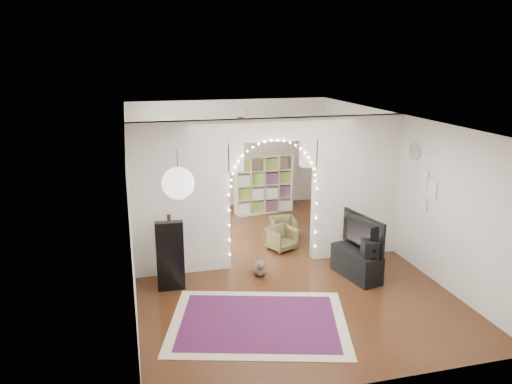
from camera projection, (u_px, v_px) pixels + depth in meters
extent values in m
plane|color=black|center=(271.00, 262.00, 9.39)|extent=(7.50, 7.50, 0.00)
cube|color=white|center=(273.00, 118.00, 8.67)|extent=(5.00, 7.50, 0.02)
cube|color=silver|center=(230.00, 154.00, 12.53)|extent=(5.00, 0.02, 2.70)
cube|color=silver|center=(366.00, 280.00, 5.53)|extent=(5.00, 0.02, 2.70)
cube|color=silver|center=(130.00, 203.00, 8.43)|extent=(0.02, 7.50, 2.70)
cube|color=silver|center=(396.00, 184.00, 9.63)|extent=(0.02, 7.50, 2.70)
cube|color=silver|center=(181.00, 199.00, 8.63)|extent=(1.70, 0.20, 2.70)
cube|color=silver|center=(356.00, 187.00, 9.43)|extent=(1.70, 0.20, 2.70)
cube|color=silver|center=(272.00, 129.00, 8.72)|extent=(1.60, 0.20, 0.40)
cube|color=white|center=(130.00, 171.00, 10.08)|extent=(0.04, 1.20, 1.40)
cylinder|color=white|center=(415.00, 152.00, 8.87)|extent=(0.03, 0.31, 0.31)
sphere|color=white|center=(178.00, 183.00, 6.09)|extent=(0.40, 0.40, 0.40)
cube|color=maroon|center=(258.00, 322.00, 7.26)|extent=(2.98, 2.53, 0.02)
cube|color=black|center=(170.00, 256.00, 8.14)|extent=(0.46, 0.17, 1.18)
ellipsoid|color=tan|center=(171.00, 257.00, 8.50)|extent=(0.43, 0.23, 0.49)
cube|color=black|center=(170.00, 235.00, 8.39)|extent=(0.05, 0.04, 0.56)
cube|color=black|center=(169.00, 218.00, 8.31)|extent=(0.07, 0.04, 0.12)
ellipsoid|color=brown|center=(260.00, 268.00, 8.79)|extent=(0.27, 0.38, 0.26)
sphere|color=brown|center=(261.00, 265.00, 8.62)|extent=(0.17, 0.17, 0.15)
cone|color=brown|center=(259.00, 261.00, 8.59)|extent=(0.05, 0.05, 0.05)
cone|color=brown|center=(263.00, 261.00, 8.61)|extent=(0.05, 0.05, 0.05)
cylinder|color=brown|center=(258.00, 268.00, 9.00)|extent=(0.07, 0.24, 0.08)
cube|color=black|center=(371.00, 262.00, 8.39)|extent=(0.34, 0.31, 0.78)
cylinder|color=black|center=(373.00, 275.00, 8.30)|extent=(0.23, 0.06, 0.23)
cylinder|color=black|center=(374.00, 261.00, 8.23)|extent=(0.12, 0.04, 0.12)
cylinder|color=black|center=(374.00, 251.00, 8.19)|extent=(0.07, 0.03, 0.07)
cube|color=black|center=(356.00, 264.00, 8.69)|extent=(0.60, 1.06, 0.50)
imported|color=black|center=(358.00, 233.00, 8.54)|extent=(0.36, 1.08, 0.62)
cube|color=beige|center=(264.00, 184.00, 12.14)|extent=(1.44, 0.57, 1.44)
cube|color=brown|center=(263.00, 180.00, 12.46)|extent=(1.23, 0.84, 0.05)
cylinder|color=brown|center=(245.00, 199.00, 12.15)|extent=(0.05, 0.05, 0.70)
cylinder|color=brown|center=(286.00, 197.00, 12.37)|extent=(0.05, 0.05, 0.70)
cylinder|color=brown|center=(240.00, 193.00, 12.76)|extent=(0.05, 0.05, 0.70)
cylinder|color=brown|center=(279.00, 190.00, 12.97)|extent=(0.05, 0.05, 0.70)
imported|color=white|center=(263.00, 175.00, 12.43)|extent=(0.19, 0.19, 0.19)
imported|color=brown|center=(283.00, 229.00, 10.47)|extent=(0.54, 0.55, 0.47)
imported|color=brown|center=(281.00, 238.00, 9.92)|extent=(0.65, 0.66, 0.46)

